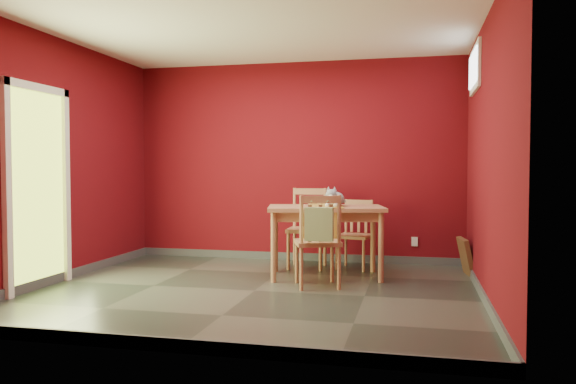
% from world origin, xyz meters
% --- Properties ---
extents(ground, '(4.50, 4.50, 0.00)m').
position_xyz_m(ground, '(0.00, 0.00, 0.00)').
color(ground, '#2D342D').
rests_on(ground, ground).
extents(room_shell, '(4.50, 4.50, 4.50)m').
position_xyz_m(room_shell, '(0.00, 0.00, 0.05)').
color(room_shell, '#56080F').
rests_on(room_shell, ground).
extents(doorway, '(0.06, 1.01, 2.13)m').
position_xyz_m(doorway, '(-2.23, -0.40, 1.12)').
color(doorway, '#B7D838').
rests_on(doorway, ground).
extents(window, '(0.05, 0.90, 0.50)m').
position_xyz_m(window, '(2.23, 1.00, 2.35)').
color(window, white).
rests_on(window, room_shell).
extents(outlet_plate, '(0.08, 0.02, 0.12)m').
position_xyz_m(outlet_plate, '(1.60, 1.99, 0.30)').
color(outlet_plate, silver).
rests_on(outlet_plate, room_shell).
extents(dining_table, '(1.44, 1.02, 0.82)m').
position_xyz_m(dining_table, '(0.60, 0.88, 0.72)').
color(dining_table, '#A8714E').
rests_on(dining_table, ground).
extents(table_runner, '(0.51, 0.82, 0.38)m').
position_xyz_m(table_runner, '(0.60, 0.76, 0.76)').
color(table_runner, olive).
rests_on(table_runner, dining_table).
extents(chair_far_left, '(0.48, 0.48, 1.00)m').
position_xyz_m(chair_far_left, '(0.27, 1.49, 0.51)').
color(chair_far_left, '#A8714E').
rests_on(chair_far_left, ground).
extents(chair_far_right, '(0.48, 0.48, 0.86)m').
position_xyz_m(chair_far_right, '(0.87, 1.54, 0.44)').
color(chair_far_right, '#A8714E').
rests_on(chair_far_right, ground).
extents(chair_near, '(0.58, 0.58, 0.98)m').
position_xyz_m(chair_near, '(0.61, 0.31, 0.50)').
color(chair_near, '#A8714E').
rests_on(chair_near, ground).
extents(tote_bag, '(0.29, 0.18, 0.41)m').
position_xyz_m(tote_bag, '(0.66, 0.09, 0.69)').
color(tote_bag, '#869F65').
rests_on(tote_bag, chair_near).
extents(cat, '(0.32, 0.51, 0.24)m').
position_xyz_m(cat, '(0.69, 0.88, 0.94)').
color(cat, slate).
rests_on(cat, table_runner).
extents(picture_frame, '(0.20, 0.45, 0.44)m').
position_xyz_m(picture_frame, '(2.19, 1.35, 0.22)').
color(picture_frame, brown).
rests_on(picture_frame, ground).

